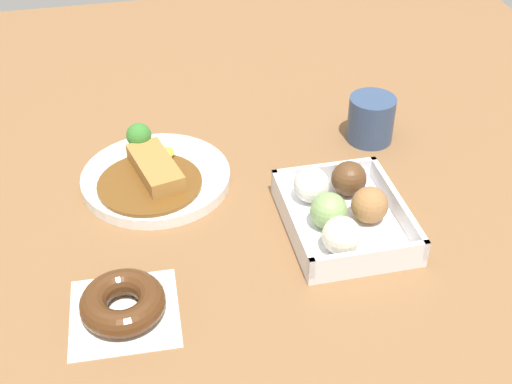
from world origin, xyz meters
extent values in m
plane|color=brown|center=(0.00, 0.00, 0.00)|extent=(1.60, 1.60, 0.00)
cylinder|color=white|center=(-0.04, -0.10, 0.01)|extent=(0.23, 0.23, 0.02)
cylinder|color=brown|center=(-0.01, -0.11, 0.02)|extent=(0.16, 0.16, 0.01)
cube|color=#A87538|center=(-0.03, -0.10, 0.04)|extent=(0.13, 0.08, 0.02)
cylinder|color=white|center=(-0.07, -0.08, 0.02)|extent=(0.06, 0.06, 0.00)
ellipsoid|color=yellow|center=(-0.07, -0.08, 0.03)|extent=(0.03, 0.03, 0.02)
cylinder|color=#8CB766|center=(-0.10, -0.12, 0.03)|extent=(0.01, 0.01, 0.02)
sphere|color=#387A2D|center=(-0.10, -0.12, 0.05)|extent=(0.04, 0.04, 0.04)
cube|color=white|center=(0.13, 0.15, 0.01)|extent=(0.21, 0.16, 0.01)
cube|color=white|center=(0.03, 0.15, 0.03)|extent=(0.01, 0.16, 0.03)
cube|color=white|center=(0.23, 0.15, 0.03)|extent=(0.01, 0.16, 0.03)
cube|color=white|center=(0.13, 0.07, 0.03)|extent=(0.21, 0.01, 0.03)
cube|color=white|center=(0.13, 0.23, 0.03)|extent=(0.21, 0.01, 0.03)
sphere|color=silver|center=(0.07, 0.12, 0.04)|extent=(0.05, 0.05, 0.05)
sphere|color=#84A860|center=(0.13, 0.13, 0.04)|extent=(0.05, 0.05, 0.05)
sphere|color=#EFE5C6|center=(0.18, 0.13, 0.04)|extent=(0.05, 0.05, 0.05)
sphere|color=brown|center=(0.07, 0.18, 0.04)|extent=(0.05, 0.05, 0.05)
sphere|color=#9E6B3D|center=(0.13, 0.19, 0.04)|extent=(0.05, 0.05, 0.05)
cube|color=white|center=(0.23, -0.17, 0.00)|extent=(0.14, 0.14, 0.00)
torus|color=#4C2B14|center=(0.23, -0.17, 0.02)|extent=(0.11, 0.11, 0.03)
cylinder|color=#33476B|center=(-0.09, 0.27, 0.04)|extent=(0.08, 0.08, 0.08)
camera|label=1|loc=(0.82, -0.13, 0.63)|focal=47.40mm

